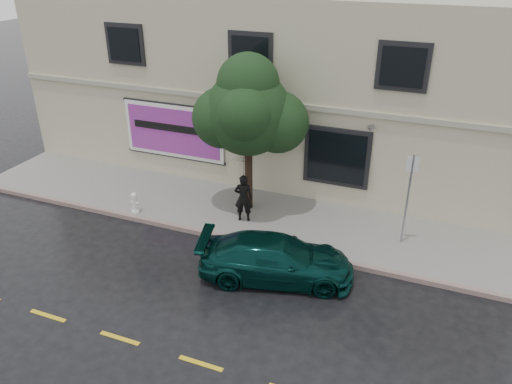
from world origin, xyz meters
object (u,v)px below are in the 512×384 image
at_px(car, 276,259).
at_px(street_tree, 248,113).
at_px(pedestrian, 243,198).
at_px(fire_hydrant, 135,203).

height_order(car, street_tree, street_tree).
relative_size(car, pedestrian, 2.60).
bearing_deg(pedestrian, car, 114.45).
xyz_separation_m(car, street_tree, (-2.22, 3.36, 2.98)).
height_order(car, fire_hydrant, car).
bearing_deg(car, pedestrian, 25.16).
relative_size(car, fire_hydrant, 5.85).
distance_m(pedestrian, street_tree, 2.79).
bearing_deg(street_tree, pedestrian, -78.51).
bearing_deg(fire_hydrant, car, -22.92).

